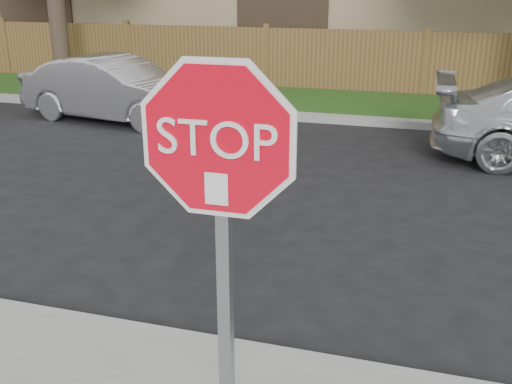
% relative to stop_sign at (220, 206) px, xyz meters
% --- Properties ---
extents(ground, '(90.00, 90.00, 0.00)m').
position_rel_stop_sign_xyz_m(ground, '(0.66, 1.48, -1.83)').
color(ground, black).
rests_on(ground, ground).
extents(far_curb, '(70.00, 0.30, 0.15)m').
position_rel_stop_sign_xyz_m(far_curb, '(0.66, 9.63, -1.75)').
color(far_curb, gray).
rests_on(far_curb, ground).
extents(grass_strip, '(70.00, 3.00, 0.12)m').
position_rel_stop_sign_xyz_m(grass_strip, '(0.66, 11.28, -1.77)').
color(grass_strip, '#1E4714').
rests_on(grass_strip, ground).
extents(fence, '(70.00, 0.12, 1.60)m').
position_rel_stop_sign_xyz_m(fence, '(0.66, 12.88, -1.03)').
color(fence, brown).
rests_on(fence, ground).
extents(stop_sign, '(1.01, 0.13, 2.55)m').
position_rel_stop_sign_xyz_m(stop_sign, '(0.00, 0.00, 0.00)').
color(stop_sign, gray).
rests_on(stop_sign, sidewalk_near).
extents(sedan_left, '(4.18, 2.06, 1.32)m').
position_rel_stop_sign_xyz_m(sedan_left, '(-5.35, 8.51, -1.17)').
color(sedan_left, silver).
rests_on(sedan_left, ground).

